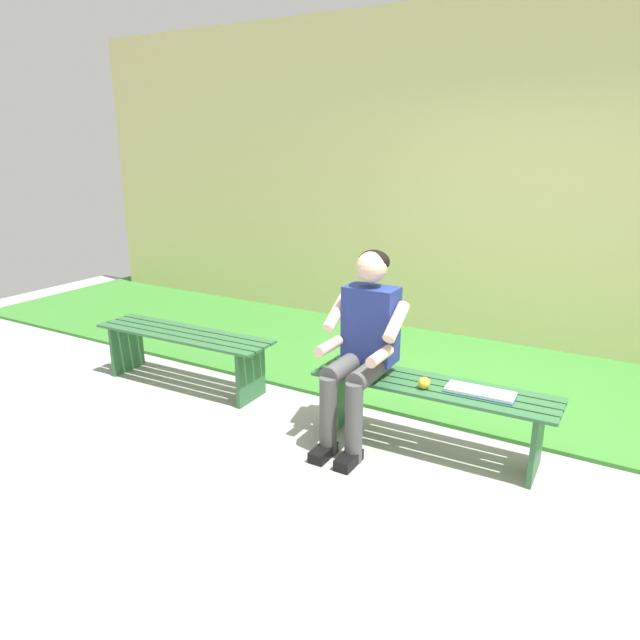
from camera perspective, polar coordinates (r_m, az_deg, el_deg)
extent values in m
cube|color=#9E9E99|center=(3.64, -11.47, -15.14)|extent=(10.00, 7.00, 0.04)
cube|color=#387A2D|center=(5.49, 5.61, -3.18)|extent=(9.00, 2.21, 0.03)
cube|color=#D1C684|center=(5.90, 15.12, 13.26)|extent=(9.50, 0.24, 3.15)
cube|color=#2D6038|center=(3.86, 11.70, -5.59)|extent=(1.53, 0.13, 0.02)
cube|color=#2D6038|center=(3.77, 11.24, -6.11)|extent=(1.53, 0.13, 0.02)
cube|color=#2D6038|center=(3.68, 10.76, -6.66)|extent=(1.53, 0.13, 0.02)
cube|color=#2D6038|center=(3.60, 10.25, -7.23)|extent=(1.53, 0.13, 0.02)
cube|color=#2D6038|center=(3.70, 20.51, -11.20)|extent=(0.04, 0.35, 0.43)
cube|color=#2D6038|center=(4.04, 2.02, -7.68)|extent=(0.04, 0.35, 0.43)
cube|color=#2D6038|center=(4.88, -12.12, -0.81)|extent=(1.54, 0.13, 0.02)
cube|color=#2D6038|center=(4.81, -12.89, -1.13)|extent=(1.54, 0.13, 0.02)
cube|color=#2D6038|center=(4.74, -13.68, -1.45)|extent=(1.54, 0.13, 0.02)
cube|color=#2D6038|center=(4.67, -14.49, -1.79)|extent=(1.54, 0.13, 0.02)
cube|color=#2D6038|center=(4.46, -6.80, -5.32)|extent=(0.04, 0.35, 0.43)
cube|color=#2D6038|center=(5.28, -18.40, -2.51)|extent=(0.04, 0.35, 0.43)
cube|color=navy|center=(3.79, 5.01, -0.42)|extent=(0.34, 0.20, 0.50)
sphere|color=beige|center=(3.68, 5.09, 5.19)|extent=(0.20, 0.20, 0.20)
ellipsoid|color=black|center=(3.70, 5.30, 5.73)|extent=(0.20, 0.19, 0.15)
cylinder|color=#4C4C4C|center=(3.66, 4.83, -5.17)|extent=(0.13, 0.40, 0.13)
cylinder|color=#4C4C4C|center=(3.74, 2.34, -4.66)|extent=(0.13, 0.40, 0.13)
cylinder|color=#4C4C4C|center=(3.61, 3.33, -10.04)|extent=(0.11, 0.11, 0.52)
cube|color=black|center=(3.67, 2.83, -13.55)|extent=(0.10, 0.22, 0.07)
cylinder|color=#4C4C4C|center=(3.68, 0.80, -9.42)|extent=(0.11, 0.11, 0.52)
cube|color=black|center=(3.74, 0.32, -12.86)|extent=(0.10, 0.22, 0.07)
cylinder|color=beige|center=(3.61, 7.49, -0.18)|extent=(0.08, 0.28, 0.23)
cylinder|color=beige|center=(3.54, 5.90, -3.55)|extent=(0.07, 0.26, 0.07)
cylinder|color=beige|center=(3.79, 1.65, 0.76)|extent=(0.08, 0.28, 0.23)
cylinder|color=beige|center=(3.70, 0.86, -2.59)|extent=(0.07, 0.26, 0.07)
sphere|color=gold|center=(3.64, 10.17, -6.09)|extent=(0.08, 0.08, 0.08)
cube|color=white|center=(3.63, 17.01, -7.09)|extent=(0.20, 0.16, 0.02)
cube|color=white|center=(3.67, 13.86, -6.56)|extent=(0.20, 0.16, 0.02)
cube|color=#1E478C|center=(3.65, 15.41, -6.96)|extent=(0.42, 0.17, 0.01)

